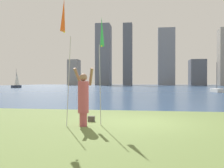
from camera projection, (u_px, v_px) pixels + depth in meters
name	position (u px, v px, depth m)	size (l,w,h in m)	color
ground	(145.00, 88.00, 59.49)	(120.00, 138.00, 0.12)	#5B7038
person	(83.00, 97.00, 8.23)	(0.75, 0.55, 2.04)	#B24C59
kite_flag_left	(64.00, 19.00, 7.91)	(0.16, 0.93, 4.34)	#B2B2B7
kite_flag_right	(102.00, 35.00, 8.58)	(0.16, 0.65, 3.89)	#B2B2B7
bag	(91.00, 119.00, 9.21)	(0.25, 0.16, 0.21)	#4C4742
sailboat_0	(217.00, 90.00, 35.60)	(1.38, 2.92, 4.46)	silver
sailboat_4	(17.00, 81.00, 60.24)	(1.93, 2.58, 4.78)	#333D51
skyline_tower_0	(74.00, 72.00, 109.91)	(5.03, 5.33, 11.76)	gray
skyline_tower_1	(104.00, 55.00, 107.87)	(6.43, 7.77, 27.44)	slate
skyline_tower_2	(128.00, 55.00, 103.94)	(3.92, 4.47, 27.01)	#565B66
skyline_tower_3	(166.00, 57.00, 104.69)	(7.32, 3.33, 25.28)	gray
skyline_tower_4	(197.00, 73.00, 101.61)	(6.39, 7.27, 11.02)	#565B66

